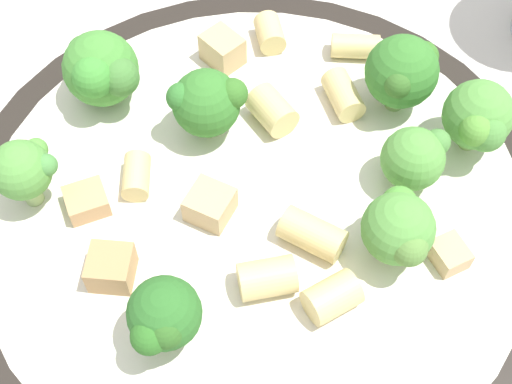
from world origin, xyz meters
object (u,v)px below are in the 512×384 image
Objects in this scene: broccoli_floret_7 at (403,72)px; chicken_chunk_0 at (210,205)px; broccoli_floret_1 at (399,229)px; broccoli_floret_3 at (163,317)px; rigatoni_8 at (355,46)px; broccoli_floret_6 at (206,103)px; chicken_chunk_3 at (87,201)px; chicken_chunk_1 at (111,268)px; broccoli_floret_5 at (22,170)px; rigatoni_0 at (314,232)px; rigatoni_5 at (332,297)px; rigatoni_2 at (272,110)px; broccoli_floret_4 at (415,158)px; broccoli_floret_2 at (102,69)px; rigatoni_7 at (343,95)px; broccoli_floret_0 at (479,119)px; chicken_chunk_2 at (449,254)px; rigatoni_1 at (270,33)px; pasta_bowl at (256,216)px; rigatoni_4 at (267,278)px; chicken_chunk_4 at (222,49)px; rigatoni_6 at (136,176)px.

broccoli_floret_7 is 0.12m from chicken_chunk_0.
broccoli_floret_1 is 0.87× the size of broccoli_floret_7.
broccoli_floret_3 is 0.19m from rigatoni_8.
broccoli_floret_6 is 2.09× the size of chicken_chunk_3.
chicken_chunk_3 is (0.01, 0.07, -0.02)m from broccoli_floret_6.
rigatoni_8 is 1.37× the size of chicken_chunk_3.
broccoli_floret_5 is at bearing -4.07° from chicken_chunk_1.
rigatoni_0 is 1.29× the size of rigatoni_5.
broccoli_floret_6 is at bearing -18.82° from rigatoni_5.
rigatoni_2 is at bearing -36.30° from rigatoni_5.
broccoli_floret_4 is 0.09m from rigatoni_8.
chicken_chunk_3 is (0.04, 0.17, -0.00)m from rigatoni_8.
broccoli_floret_2 is 0.13m from rigatoni_7.
broccoli_floret_0 is 0.09m from rigatoni_8.
rigatoni_5 is 0.06m from chicken_chunk_2.
chicken_chunk_2 is 0.17m from chicken_chunk_3.
broccoli_floret_3 is at bearing 116.19° from rigatoni_1.
broccoli_floret_7 is 1.87× the size of rigatoni_2.
rigatoni_2 is (-0.04, 0.04, 0.00)m from rigatoni_1.
chicken_chunk_3 is at bearing 79.49° from broccoli_floret_6.
rigatoni_1 and chicken_chunk_0 have the same top height.
broccoli_floret_2 is 2.30× the size of chicken_chunk_1.
pasta_bowl is 12.83× the size of rigatoni_5.
rigatoni_4 and rigatoni_5 have the same top height.
broccoli_floret_2 is at bearing 38.54° from broccoli_floret_7.
broccoli_floret_3 is 0.17m from broccoli_floret_7.
chicken_chunk_1 is at bearing 60.89° from broccoli_floret_4.
rigatoni_1 is 0.06m from rigatoni_2.
chicken_chunk_0 is (-0.03, 0.04, -0.02)m from broccoli_floret_6.
chicken_chunk_3 is (-0.02, -0.01, -0.02)m from broccoli_floret_5.
broccoli_floret_7 is at bearing -40.87° from chicken_chunk_2.
rigatoni_1 is 0.12m from chicken_chunk_0.
broccoli_floret_3 is at bearing 147.11° from broccoli_floret_2.
broccoli_floret_5 is at bearing 34.84° from chicken_chunk_0.
rigatoni_8 is (0.04, -0.02, -0.02)m from broccoli_floret_7.
rigatoni_5 is at bearing 110.91° from broccoli_floret_7.
rigatoni_7 is 1.36× the size of chicken_chunk_1.
broccoli_floret_4 is 0.05m from broccoli_floret_7.
chicken_chunk_4 is at bearing 68.48° from rigatoni_1.
rigatoni_6 is (-0.03, -0.04, -0.02)m from broccoli_floret_5.
broccoli_floret_6 reaches higher than chicken_chunk_1.
rigatoni_1 is at bearing -27.48° from broccoli_floret_1.
broccoli_floret_6 is (0.11, 0.08, -0.00)m from broccoli_floret_0.
chicken_chunk_1 is (0.02, 0.07, 0.02)m from pasta_bowl.
rigatoni_7 is at bearing -113.49° from rigatoni_6.
rigatoni_2 is 1.04× the size of rigatoni_5.
broccoli_floret_4 is 1.54× the size of rigatoni_6.
chicken_chunk_1 is at bearing 63.11° from broccoli_floret_0.
broccoli_floret_0 is 1.79× the size of rigatoni_5.
rigatoni_1 is (0.06, -0.09, 0.02)m from pasta_bowl.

